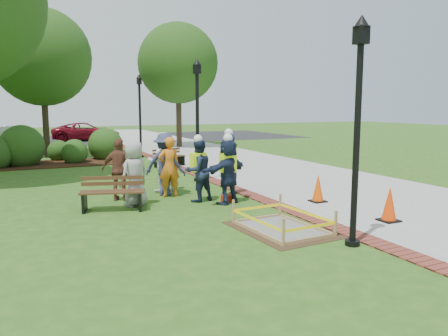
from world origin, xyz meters
name	(u,v)px	position (x,y,z in m)	size (l,w,h in m)	color
ground	(226,217)	(0.00, 0.00, 0.00)	(100.00, 100.00, 0.00)	#285116
sidewalk	(231,160)	(5.00, 10.00, 0.01)	(6.00, 60.00, 0.02)	#9E9E99
brick_edging	(168,163)	(1.75, 10.00, 0.01)	(0.50, 60.00, 0.03)	maroon
mulch_bed	(56,164)	(-3.00, 12.00, 0.02)	(7.00, 3.00, 0.05)	#381E0F
parking_lot	(81,139)	(0.00, 27.00, 0.00)	(36.00, 12.00, 0.01)	black
wet_concrete_pad	(282,219)	(0.59, -1.53, 0.23)	(1.84, 2.40, 0.55)	#47331E
bench_near	(113,200)	(-2.36, 1.77, 0.28)	(1.68, 0.96, 0.86)	#4D2F1A
bench_far	(170,161)	(1.48, 8.96, 0.25)	(1.53, 0.91, 0.79)	brown
cone_front	(389,205)	(3.18, -2.02, 0.40)	(0.42, 0.42, 0.83)	black
cone_back	(318,189)	(2.97, 0.35, 0.38)	(0.40, 0.40, 0.79)	black
cone_far	(201,154)	(3.31, 9.75, 0.38)	(0.40, 0.40, 0.80)	black
toolbox	(228,198)	(0.76, 1.48, 0.10)	(0.39, 0.21, 0.19)	#9B220B
lamp_near	(358,115)	(1.25, -3.00, 2.48)	(0.28, 0.28, 4.26)	black
lamp_mid	(197,111)	(1.25, 5.00, 2.48)	(0.28, 0.28, 4.26)	black
lamp_far	(140,109)	(1.25, 13.00, 2.48)	(0.28, 0.28, 4.26)	black
tree_back	(42,57)	(-3.15, 15.42, 5.11)	(4.96, 4.96, 7.60)	#3D2D1E
tree_right	(178,64)	(5.00, 17.75, 5.33)	(5.10, 5.10, 7.89)	#3D2D1E
shrub_b	(23,166)	(-4.37, 12.11, 0.00)	(1.97, 1.97, 1.97)	#204614
shrub_c	(75,163)	(-2.14, 11.99, 0.00)	(1.21, 1.21, 1.21)	#204614
shrub_d	(106,159)	(-0.56, 12.89, 0.00)	(1.70, 1.70, 1.70)	#204614
shrub_e	(59,161)	(-2.73, 13.35, 0.00)	(1.07, 1.07, 1.07)	#204614
casual_person_a	(135,174)	(-1.71, 2.08, 0.87)	(0.65, 0.56, 1.73)	#9D9D9D
casual_person_b	(169,167)	(-0.51, 2.83, 0.88)	(0.58, 0.38, 1.75)	orange
casual_person_c	(162,162)	(-0.46, 3.71, 0.92)	(0.64, 0.47, 1.84)	white
casual_person_d	(120,170)	(-1.91, 2.92, 0.88)	(0.66, 0.57, 1.75)	brown
casual_person_e	(165,164)	(-0.54, 3.09, 0.93)	(0.70, 0.63, 1.85)	#33395A
hivis_worker_a	(228,169)	(0.66, 1.30, 0.95)	(0.66, 0.57, 1.91)	#1B2846
hivis_worker_b	(229,162)	(1.18, 2.35, 0.98)	(0.66, 0.51, 1.98)	#181D40
hivis_worker_c	(198,168)	(0.03, 1.89, 0.93)	(0.62, 0.48, 1.87)	#192742
parked_car_b	(13,144)	(-4.90, 24.63, 0.00)	(4.25, 1.85, 1.39)	#929397
parked_car_c	(86,141)	(0.19, 25.56, 0.00)	(4.64, 2.02, 1.51)	maroon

